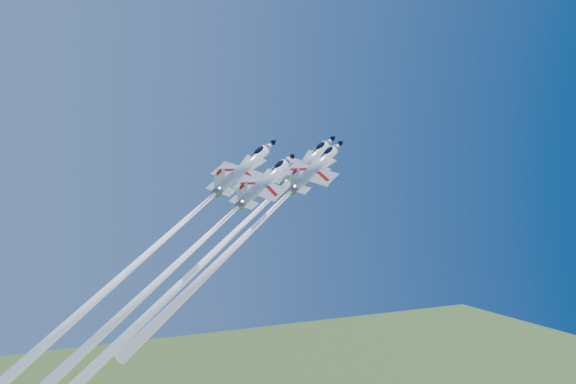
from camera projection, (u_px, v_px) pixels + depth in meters
name	position (u px, v px, depth m)	size (l,w,h in m)	color
jet_lead	(217.00, 249.00, 109.23)	(50.91, 28.29, 51.07)	white
jet_left	(138.00, 262.00, 105.06)	(52.46, 29.15, 52.66)	white
jet_right	(253.00, 228.00, 105.04)	(38.64, 21.32, 37.77)	white
jet_slot	(184.00, 257.00, 99.02)	(41.52, 23.00, 41.13)	white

